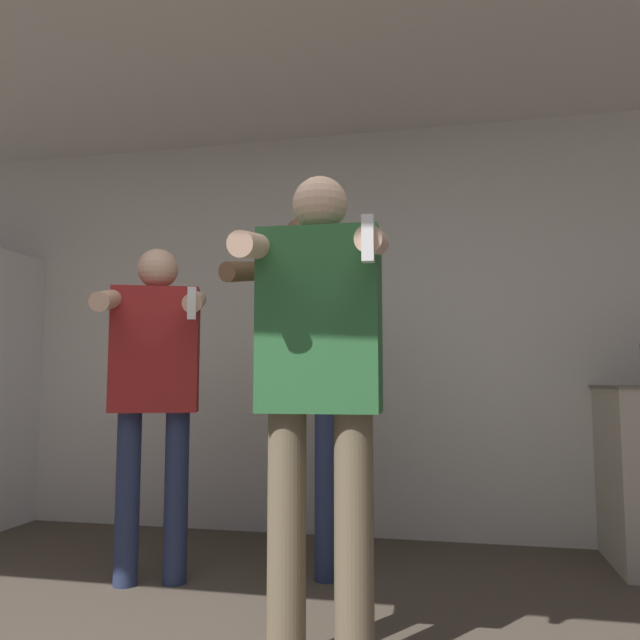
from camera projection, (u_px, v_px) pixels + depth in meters
name	position (u px, v px, depth m)	size (l,w,h in m)	color
wall_back	(330.00, 330.00, 3.99)	(7.00, 0.06, 2.55)	silver
ceiling_slab	(272.00, 19.00, 2.81)	(7.00, 3.14, 0.05)	silver
person_woman_foreground	(320.00, 374.00, 2.13)	(0.49, 0.43, 1.67)	#75664C
person_man_side	(155.00, 374.00, 3.00)	(0.58, 0.61, 1.60)	navy
person_spectator_back	(303.00, 346.00, 3.12)	(0.61, 0.59, 1.79)	navy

